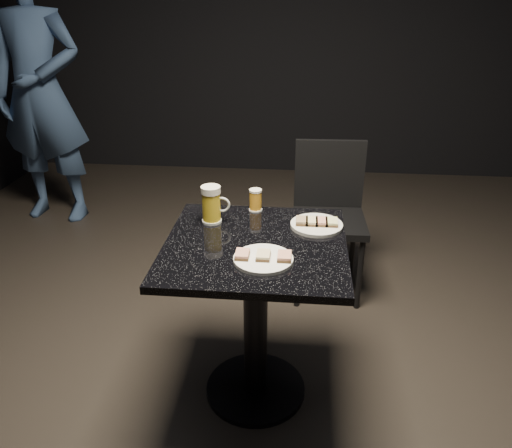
# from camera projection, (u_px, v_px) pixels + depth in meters

# --- Properties ---
(floor) EXTENTS (6.00, 6.00, 0.00)m
(floor) POSITION_uv_depth(u_px,v_px,m) (256.00, 390.00, 2.24)
(floor) COLOR black
(floor) RESTS_ON ground
(plate_large) EXTENTS (0.22, 0.22, 0.01)m
(plate_large) POSITION_uv_depth(u_px,v_px,m) (263.00, 259.00, 1.79)
(plate_large) COLOR white
(plate_large) RESTS_ON table
(plate_small) EXTENTS (0.21, 0.21, 0.01)m
(plate_small) POSITION_uv_depth(u_px,v_px,m) (317.00, 225.00, 2.05)
(plate_small) COLOR silver
(plate_small) RESTS_ON table
(patron) EXTENTS (0.72, 0.50, 1.90)m
(patron) POSITION_uv_depth(u_px,v_px,m) (40.00, 93.00, 3.58)
(patron) COLOR navy
(patron) RESTS_ON floor
(table) EXTENTS (0.70, 0.70, 0.75)m
(table) POSITION_uv_depth(u_px,v_px,m) (256.00, 295.00, 2.03)
(table) COLOR black
(table) RESTS_ON floor
(beer_mug) EXTENTS (0.12, 0.08, 0.16)m
(beer_mug) POSITION_uv_depth(u_px,v_px,m) (212.00, 204.00, 2.06)
(beer_mug) COLOR white
(beer_mug) RESTS_ON table
(beer_tumbler) EXTENTS (0.06, 0.06, 0.10)m
(beer_tumbler) POSITION_uv_depth(u_px,v_px,m) (256.00, 200.00, 2.18)
(beer_tumbler) COLOR white
(beer_tumbler) RESTS_ON table
(chair) EXTENTS (0.41, 0.41, 0.87)m
(chair) POSITION_uv_depth(u_px,v_px,m) (329.00, 209.00, 2.83)
(chair) COLOR black
(chair) RESTS_ON floor
(canapes_on_plate_large) EXTENTS (0.20, 0.07, 0.02)m
(canapes_on_plate_large) POSITION_uv_depth(u_px,v_px,m) (263.00, 255.00, 1.78)
(canapes_on_plate_large) COLOR #4C3521
(canapes_on_plate_large) RESTS_ON plate_large
(canapes_on_plate_small) EXTENTS (0.17, 0.07, 0.02)m
(canapes_on_plate_small) POSITION_uv_depth(u_px,v_px,m) (317.00, 221.00, 2.04)
(canapes_on_plate_small) COLOR #4C3521
(canapes_on_plate_small) RESTS_ON plate_small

